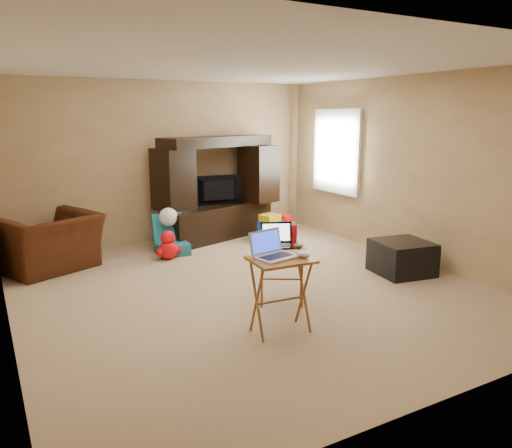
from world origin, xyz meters
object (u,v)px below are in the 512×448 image
laptop_left (277,245)px  plush_toy (168,245)px  push_toy (275,226)px  tray_table_right (282,275)px  ottoman (402,257)px  laptop_right (278,236)px  entertainment_center (218,188)px  mouse_left (303,254)px  mouse_right (299,245)px  television (219,191)px  water_bottle (294,234)px  tray_table_left (281,296)px  recliner (49,242)px  child_rocker (172,234)px

laptop_left → plush_toy: bearing=79.1°
push_toy → tray_table_right: 2.91m
ottoman → laptop_right: size_ratio=1.98×
tray_table_right → laptop_right: (-0.04, 0.02, 0.43)m
plush_toy → tray_table_right: 2.25m
entertainment_center → mouse_left: bearing=-121.0°
entertainment_center → plush_toy: bearing=-163.3°
laptop_left → mouse_right: laptop_left is taller
laptop_right → television: bearing=100.2°
water_bottle → mouse_left: bearing=-117.9°
mouse_right → water_bottle: size_ratio=0.66×
tray_table_left → tray_table_right: (0.39, 0.60, -0.04)m
ottoman → tray_table_left: tray_table_left is taller
ottoman → tray_table_right: bearing=-175.7°
television → laptop_right: television is taller
water_bottle → push_toy: bearing=62.9°
television → laptop_left: 3.67m
television → ottoman: bearing=121.1°
recliner → child_rocker: 1.65m
child_rocker → water_bottle: size_ratio=3.03×
television → laptop_right: size_ratio=2.55×
tray_table_right → mouse_left: 0.82m
television → ottoman: size_ratio=1.29×
tray_table_right → laptop_right: size_ratio=1.91×
television → tray_table_right: bearing=84.7°
plush_toy → push_toy: 1.97m
ottoman → mouse_right: size_ratio=5.10×
recliner → water_bottle: bearing=109.0°
recliner → mouse_right: bearing=105.8°
ottoman → tray_table_left: size_ratio=0.92×
child_rocker → mouse_left: bearing=-82.2°
television → mouse_left: size_ratio=5.80×
television → laptop_left: size_ratio=2.25×
television → tray_table_left: (-1.04, -3.54, -0.43)m
television → child_rocker: (-1.00, -0.50, -0.50)m
tray_table_right → mouse_right: size_ratio=4.92×
push_toy → laptop_right: size_ratio=1.68×
plush_toy → mouse_right: (0.62, -2.31, 0.45)m
mouse_left → laptop_left: bearing=155.6°
tray_table_left → mouse_right: 0.77m
plush_toy → television: bearing=33.1°
television → child_rocker: 1.22m
television → mouse_right: (-0.52, -3.06, -0.14)m
television → laptop_left: bearing=80.3°
plush_toy → tray_table_right: size_ratio=0.66×
entertainment_center → laptop_right: bearing=-121.0°
plush_toy → tray_table_right: (0.49, -2.19, 0.11)m
laptop_right → mouse_right: bearing=-15.9°
ottoman → tray_table_right: size_ratio=1.04×
plush_toy → mouse_left: bearing=-84.2°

